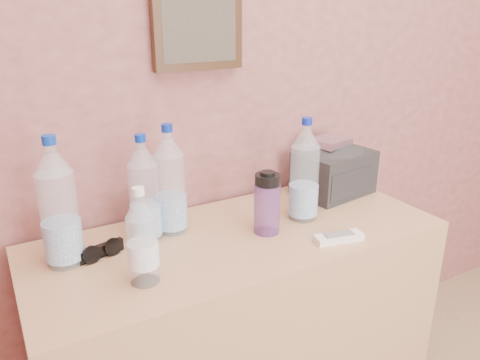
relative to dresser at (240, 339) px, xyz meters
name	(u,v)px	position (x,y,z in m)	size (l,w,h in m)	color
picture_frame	(198,29)	(0.00, 0.26, 1.00)	(0.30, 0.03, 0.25)	#382311
dresser	(240,339)	(0.00, 0.00, 0.00)	(1.28, 0.53, 0.80)	#A57F5A
pet_large_a	(59,209)	(-0.50, 0.09, 0.56)	(0.10, 0.10, 0.36)	silver
pet_large_b	(144,194)	(-0.26, 0.12, 0.54)	(0.09, 0.09, 0.33)	white
pet_large_c	(170,185)	(-0.17, 0.13, 0.55)	(0.09, 0.09, 0.34)	silver
pet_large_d	(304,175)	(0.24, 0.00, 0.55)	(0.09, 0.09, 0.34)	white
pet_small	(142,242)	(-0.34, -0.11, 0.51)	(0.07, 0.07, 0.26)	#A9C6D9
nalgene_bottle	(267,203)	(0.08, -0.03, 0.50)	(0.08, 0.08, 0.20)	#6D3C93
sunglasses	(100,251)	(-0.41, 0.07, 0.42)	(0.14, 0.05, 0.04)	black
ac_remote	(339,238)	(0.24, -0.19, 0.41)	(0.15, 0.05, 0.02)	silver
toiletry_bag	(334,170)	(0.48, 0.13, 0.49)	(0.27, 0.20, 0.19)	black
foil_packet	(331,142)	(0.46, 0.14, 0.60)	(0.13, 0.11, 0.03)	white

